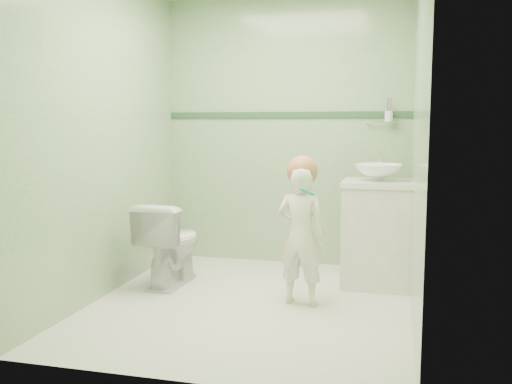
# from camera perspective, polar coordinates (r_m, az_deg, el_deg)

# --- Properties ---
(ground) EXTENTS (2.50, 2.50, 0.00)m
(ground) POSITION_cam_1_polar(r_m,az_deg,el_deg) (4.01, -0.54, -11.39)
(ground) COLOR beige
(ground) RESTS_ON ground
(room_shell) EXTENTS (2.50, 2.54, 2.40)m
(room_shell) POSITION_cam_1_polar(r_m,az_deg,el_deg) (3.81, -0.56, 6.02)
(room_shell) COLOR #87B07D
(room_shell) RESTS_ON ground
(trim_stripe) EXTENTS (2.20, 0.02, 0.05)m
(trim_stripe) POSITION_cam_1_polar(r_m,az_deg,el_deg) (5.02, 3.07, 7.94)
(trim_stripe) COLOR #2C4E35
(trim_stripe) RESTS_ON room_shell
(vanity) EXTENTS (0.52, 0.50, 0.80)m
(vanity) POSITION_cam_1_polar(r_m,az_deg,el_deg) (4.47, 12.30, -4.34)
(vanity) COLOR white
(vanity) RESTS_ON ground
(counter) EXTENTS (0.54, 0.52, 0.04)m
(counter) POSITION_cam_1_polar(r_m,az_deg,el_deg) (4.41, 12.44, 0.90)
(counter) COLOR white
(counter) RESTS_ON vanity
(basin) EXTENTS (0.37, 0.37, 0.13)m
(basin) POSITION_cam_1_polar(r_m,az_deg,el_deg) (4.40, 12.47, 1.99)
(basin) COLOR white
(basin) RESTS_ON counter
(faucet) EXTENTS (0.03, 0.13, 0.18)m
(faucet) POSITION_cam_1_polar(r_m,az_deg,el_deg) (4.58, 12.56, 3.18)
(faucet) COLOR silver
(faucet) RESTS_ON counter
(cup_holder) EXTENTS (0.26, 0.07, 0.21)m
(cup_holder) POSITION_cam_1_polar(r_m,az_deg,el_deg) (4.87, 13.40, 7.54)
(cup_holder) COLOR silver
(cup_holder) RESTS_ON room_shell
(toilet) EXTENTS (0.40, 0.67, 0.66)m
(toilet) POSITION_cam_1_polar(r_m,az_deg,el_deg) (4.45, -8.76, -5.20)
(toilet) COLOR white
(toilet) RESTS_ON ground
(toddler) EXTENTS (0.39, 0.28, 0.98)m
(toddler) POSITION_cam_1_polar(r_m,az_deg,el_deg) (3.89, 4.65, -4.53)
(toddler) COLOR white
(toddler) RESTS_ON ground
(hair_cap) EXTENTS (0.22, 0.22, 0.22)m
(hair_cap) POSITION_cam_1_polar(r_m,az_deg,el_deg) (3.86, 4.78, 2.15)
(hair_cap) COLOR #BC734A
(hair_cap) RESTS_ON toddler
(teal_toothbrush) EXTENTS (0.11, 0.14, 0.08)m
(teal_toothbrush) POSITION_cam_1_polar(r_m,az_deg,el_deg) (3.70, 5.20, 0.07)
(teal_toothbrush) COLOR #0F9978
(teal_toothbrush) RESTS_ON toddler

